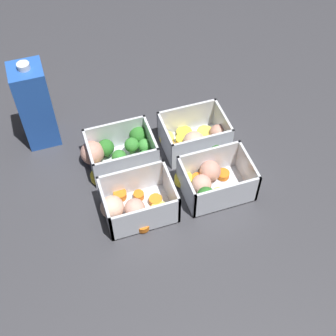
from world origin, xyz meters
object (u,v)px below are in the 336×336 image
at_px(container_far_right, 197,138).
at_px(juice_carton, 35,106).
at_px(container_near_left, 133,205).
at_px(container_far_left, 118,153).
at_px(container_near_right, 211,182).

relative_size(container_far_right, juice_carton, 0.74).
xyz_separation_m(container_near_left, container_far_left, (0.01, 0.13, 0.00)).
distance_m(container_far_right, juice_carton, 0.34).
relative_size(container_near_right, container_far_right, 0.97).
relative_size(container_near_right, container_far_left, 0.96).
bearing_deg(container_near_left, container_near_right, 1.55).
relative_size(container_near_right, juice_carton, 0.72).
bearing_deg(container_far_left, container_near_right, -39.68).
relative_size(container_near_left, container_far_left, 0.96).
relative_size(container_far_left, container_far_right, 1.01).
distance_m(container_near_right, container_far_left, 0.20).
height_order(container_near_right, container_far_left, same).
bearing_deg(container_far_right, container_near_left, -145.09).
height_order(container_far_left, container_far_right, same).
bearing_deg(container_far_left, juice_carton, 139.67).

